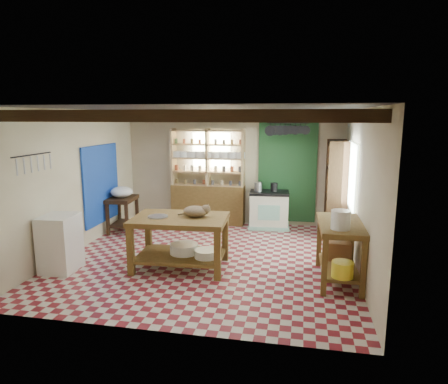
% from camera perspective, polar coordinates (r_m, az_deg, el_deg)
% --- Properties ---
extents(floor, '(5.00, 5.00, 0.02)m').
position_cam_1_polar(floor, '(7.18, -2.28, -9.46)').
color(floor, maroon).
rests_on(floor, ground).
extents(ceiling, '(5.00, 5.00, 0.02)m').
position_cam_1_polar(ceiling, '(6.74, -2.45, 11.84)').
color(ceiling, '#4A4A4F').
rests_on(ceiling, wall_back).
extents(wall_back, '(5.00, 0.04, 2.60)m').
position_cam_1_polar(wall_back, '(9.26, 1.27, 3.51)').
color(wall_back, beige).
rests_on(wall_back, floor).
extents(wall_front, '(5.00, 0.04, 2.60)m').
position_cam_1_polar(wall_front, '(4.51, -9.86, -4.52)').
color(wall_front, beige).
rests_on(wall_front, floor).
extents(wall_left, '(0.04, 5.00, 2.60)m').
position_cam_1_polar(wall_left, '(7.81, -20.50, 1.45)').
color(wall_left, beige).
rests_on(wall_left, floor).
extents(wall_right, '(0.04, 5.00, 2.60)m').
position_cam_1_polar(wall_right, '(6.72, 18.85, 0.12)').
color(wall_right, beige).
rests_on(wall_right, floor).
extents(ceiling_beams, '(5.00, 3.80, 0.15)m').
position_cam_1_polar(ceiling_beams, '(6.74, -2.44, 10.82)').
color(ceiling_beams, '#362113').
rests_on(ceiling_beams, ceiling).
extents(blue_wall_patch, '(0.04, 1.40, 1.60)m').
position_cam_1_polar(blue_wall_patch, '(8.59, -17.12, 1.10)').
color(blue_wall_patch, '#1843B7').
rests_on(blue_wall_patch, wall_left).
extents(green_wall_patch, '(1.30, 0.04, 2.30)m').
position_cam_1_polar(green_wall_patch, '(9.11, 9.01, 2.93)').
color(green_wall_patch, '#1F4F27').
rests_on(green_wall_patch, wall_back).
extents(window_back, '(0.90, 0.02, 0.80)m').
position_cam_1_polar(window_back, '(9.30, -1.79, 6.01)').
color(window_back, silver).
rests_on(window_back, wall_back).
extents(window_right, '(0.02, 1.30, 1.20)m').
position_cam_1_polar(window_right, '(7.68, 17.80, 2.22)').
color(window_right, silver).
rests_on(window_right, wall_right).
extents(utensil_rail, '(0.06, 0.90, 0.28)m').
position_cam_1_polar(utensil_rail, '(6.73, -25.66, 3.79)').
color(utensil_rail, black).
rests_on(utensil_rail, wall_left).
extents(pot_rack, '(0.86, 0.12, 0.36)m').
position_cam_1_polar(pot_rack, '(8.61, 9.08, 8.70)').
color(pot_rack, black).
rests_on(pot_rack, ceiling).
extents(shelving_unit, '(1.70, 0.34, 2.20)m').
position_cam_1_polar(shelving_unit, '(9.22, -2.31, 2.21)').
color(shelving_unit, tan).
rests_on(shelving_unit, floor).
extents(tall_rack, '(0.40, 0.86, 2.00)m').
position_cam_1_polar(tall_rack, '(8.51, 15.72, 0.40)').
color(tall_rack, '#362113').
rests_on(tall_rack, floor).
extents(work_table, '(1.58, 1.10, 0.86)m').
position_cam_1_polar(work_table, '(6.66, -6.27, -7.17)').
color(work_table, brown).
rests_on(work_table, floor).
extents(stove, '(0.89, 0.64, 0.84)m').
position_cam_1_polar(stove, '(8.97, 6.45, -2.54)').
color(stove, beige).
rests_on(stove, floor).
extents(prep_table, '(0.57, 0.79, 0.76)m').
position_cam_1_polar(prep_table, '(8.93, -14.26, -3.12)').
color(prep_table, '#362113').
rests_on(prep_table, floor).
extents(white_cabinet, '(0.55, 0.64, 0.92)m').
position_cam_1_polar(white_cabinet, '(7.02, -22.38, -6.75)').
color(white_cabinet, white).
rests_on(white_cabinet, floor).
extents(right_counter, '(0.67, 1.29, 0.91)m').
position_cam_1_polar(right_counter, '(6.35, 16.14, -8.21)').
color(right_counter, brown).
rests_on(right_counter, floor).
extents(cat, '(0.46, 0.39, 0.18)m').
position_cam_1_polar(cat, '(6.51, -4.12, -2.78)').
color(cat, '#836A4C').
rests_on(cat, work_table).
extents(steel_tray, '(0.35, 0.35, 0.02)m').
position_cam_1_polar(steel_tray, '(6.58, -9.42, -3.47)').
color(steel_tray, '#AAABB2').
rests_on(steel_tray, work_table).
extents(basin_large, '(0.49, 0.49, 0.16)m').
position_cam_1_polar(basin_large, '(6.73, -5.73, -8.04)').
color(basin_large, white).
rests_on(basin_large, work_table).
extents(basin_small, '(0.40, 0.40, 0.13)m').
position_cam_1_polar(basin_small, '(6.52, -2.58, -8.78)').
color(basin_small, white).
rests_on(basin_small, work_table).
extents(kettle_left, '(0.19, 0.19, 0.20)m').
position_cam_1_polar(kettle_left, '(8.87, 4.90, 0.77)').
color(kettle_left, '#AAABB2').
rests_on(kettle_left, stove).
extents(kettle_right, '(0.16, 0.16, 0.19)m').
position_cam_1_polar(kettle_right, '(8.86, 7.16, 0.69)').
color(kettle_right, black).
rests_on(kettle_right, stove).
extents(enamel_bowl, '(0.50, 0.50, 0.23)m').
position_cam_1_polar(enamel_bowl, '(8.82, -14.41, 0.01)').
color(enamel_bowl, white).
rests_on(enamel_bowl, prep_table).
extents(white_bucket, '(0.27, 0.27, 0.27)m').
position_cam_1_polar(white_bucket, '(5.84, 16.33, -3.83)').
color(white_bucket, white).
rests_on(white_bucket, right_counter).
extents(wicker_basket, '(0.42, 0.34, 0.29)m').
position_cam_1_polar(wicker_basket, '(6.65, 15.83, -7.95)').
color(wicker_basket, '#9D683F').
rests_on(wicker_basket, right_counter).
extents(yellow_tub, '(0.31, 0.31, 0.22)m').
position_cam_1_polar(yellow_tub, '(5.96, 16.56, -10.54)').
color(yellow_tub, yellow).
rests_on(yellow_tub, right_counter).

